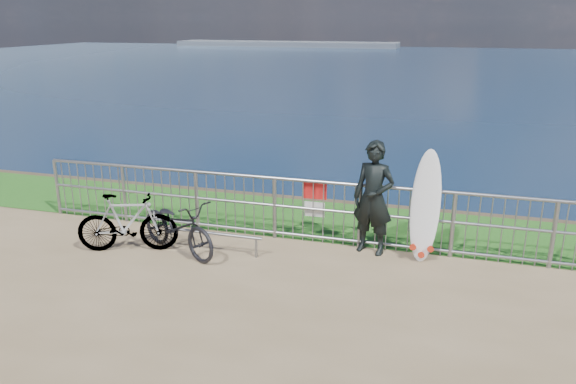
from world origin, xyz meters
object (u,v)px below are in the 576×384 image
(surfboard, at_px, (425,210))
(bicycle_near, at_px, (178,226))
(surfer, at_px, (374,198))
(bicycle_far, at_px, (127,223))

(surfboard, bearing_deg, bicycle_near, -166.86)
(surfer, xyz_separation_m, surfboard, (0.83, -0.02, -0.12))
(bicycle_far, bearing_deg, bicycle_near, -98.04)
(bicycle_near, bearing_deg, surfer, -46.77)
(surfer, bearing_deg, bicycle_far, -149.49)
(surfboard, distance_m, bicycle_near, 4.01)
(surfer, height_order, surfboard, surfer)
(surfer, bearing_deg, surfboard, 13.18)
(surfboard, xyz_separation_m, bicycle_near, (-3.89, -0.91, -0.36))
(surfer, distance_m, surfboard, 0.83)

